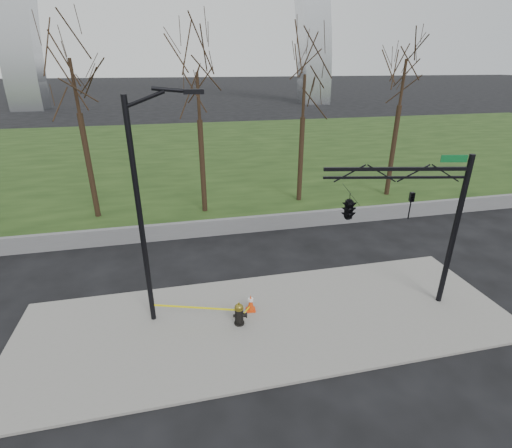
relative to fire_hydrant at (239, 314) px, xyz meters
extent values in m
plane|color=black|center=(1.11, -0.01, -0.52)|extent=(500.00, 500.00, 0.00)
cube|color=gray|center=(1.11, -0.01, -0.47)|extent=(18.00, 6.00, 0.10)
cube|color=black|center=(1.11, 29.99, -0.49)|extent=(120.00, 40.00, 0.06)
cube|color=#59595B|center=(1.11, 7.99, -0.07)|extent=(60.00, 0.30, 0.90)
cylinder|color=black|center=(-0.01, 0.00, -0.39)|extent=(0.37, 0.37, 0.07)
cylinder|color=black|center=(-0.01, 0.00, -0.09)|extent=(0.28, 0.28, 0.65)
cylinder|color=black|center=(0.21, -0.05, -0.04)|extent=(0.25, 0.22, 0.17)
cylinder|color=black|center=(-0.17, 0.04, -0.07)|extent=(0.13, 0.13, 0.11)
cylinder|color=olive|center=(-0.01, 0.00, 0.25)|extent=(0.33, 0.33, 0.07)
ellipsoid|color=olive|center=(-0.01, 0.00, 0.32)|extent=(0.30, 0.30, 0.23)
cylinder|color=olive|center=(-0.01, 0.00, 0.45)|extent=(0.07, 0.07, 0.09)
cube|color=red|center=(0.56, 0.70, -0.40)|extent=(0.38, 0.38, 0.04)
cone|color=red|center=(0.56, 0.70, -0.06)|extent=(0.27, 0.27, 0.64)
cylinder|color=white|center=(0.56, 0.70, 0.06)|extent=(0.21, 0.21, 0.10)
cylinder|color=black|center=(-3.07, 1.01, 3.48)|extent=(0.18, 0.18, 8.00)
cylinder|color=black|center=(-2.52, 0.96, 7.33)|extent=(1.27, 0.22, 0.56)
cylinder|color=black|center=(-1.67, 0.90, 7.58)|extent=(1.21, 0.21, 0.22)
cube|color=black|center=(-1.07, 0.85, 7.53)|extent=(0.62, 0.27, 0.14)
cylinder|color=black|center=(8.03, -0.31, 2.48)|extent=(0.20, 0.20, 6.00)
cube|color=black|center=(5.58, 0.20, 4.98)|extent=(4.92, 1.14, 0.12)
cube|color=black|center=(5.58, 0.20, 4.68)|extent=(4.91, 1.10, 0.08)
cube|color=#0C5926|center=(7.44, -0.19, 5.33)|extent=(0.89, 0.22, 0.25)
imported|color=black|center=(6.27, 0.06, 3.63)|extent=(0.20, 0.23, 1.00)
imported|color=black|center=(4.11, 0.51, 3.63)|extent=(1.02, 2.54, 1.00)
cube|color=yellow|center=(-1.54, 0.50, 0.18)|extent=(3.06, 1.01, 0.08)
cube|color=yellow|center=(0.27, 0.35, -0.20)|extent=(0.58, 0.70, 0.08)
camera|label=1|loc=(-1.81, -10.81, 8.32)|focal=26.07mm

